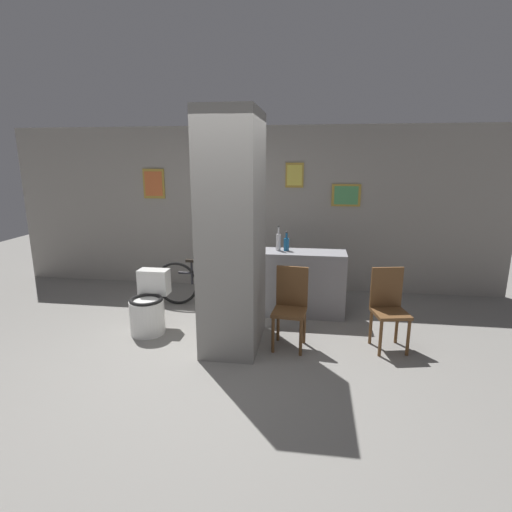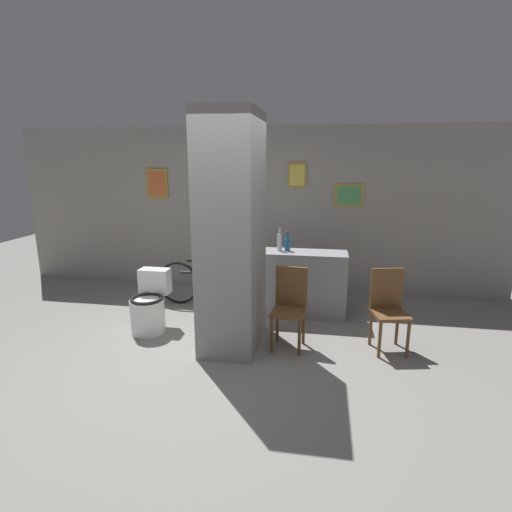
% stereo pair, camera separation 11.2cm
% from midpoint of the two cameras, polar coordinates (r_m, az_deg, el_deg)
% --- Properties ---
extents(ground_plane, '(14.00, 14.00, 0.00)m').
position_cam_midpoint_polar(ground_plane, '(4.41, -6.98, -14.77)').
color(ground_plane, gray).
extents(wall_back, '(8.00, 0.09, 2.60)m').
position_cam_midpoint_polar(wall_back, '(6.50, -1.27, 6.71)').
color(wall_back, gray).
rests_on(wall_back, ground_plane).
extents(pillar_center, '(0.64, 1.02, 2.60)m').
position_cam_midpoint_polar(pillar_center, '(4.42, -4.05, 3.28)').
color(pillar_center, gray).
rests_on(pillar_center, ground_plane).
extents(counter_shelf, '(1.23, 0.44, 0.89)m').
position_cam_midpoint_polar(counter_shelf, '(5.50, 5.64, -3.86)').
color(counter_shelf, gray).
rests_on(counter_shelf, ground_plane).
extents(toilet, '(0.42, 0.58, 0.74)m').
position_cam_midpoint_polar(toilet, '(5.15, -15.67, -7.11)').
color(toilet, white).
rests_on(toilet, ground_plane).
extents(chair_near_pillar, '(0.40, 0.40, 0.92)m').
position_cam_midpoint_polar(chair_near_pillar, '(4.55, 4.24, -6.90)').
color(chair_near_pillar, brown).
rests_on(chair_near_pillar, ground_plane).
extents(chair_by_doorway, '(0.43, 0.43, 0.92)m').
position_cam_midpoint_polar(chair_by_doorway, '(4.73, 17.75, -6.75)').
color(chair_by_doorway, brown).
rests_on(chair_by_doorway, ground_plane).
extents(bicycle, '(1.58, 0.42, 0.69)m').
position_cam_midpoint_polar(bicycle, '(5.83, -7.41, -3.97)').
color(bicycle, black).
rests_on(bicycle, ground_plane).
extents(bottle_tall, '(0.06, 0.06, 0.34)m').
position_cam_midpoint_polar(bottle_tall, '(5.41, 2.62, 2.12)').
color(bottle_tall, silver).
rests_on(bottle_tall, counter_shelf).
extents(bottle_short, '(0.07, 0.07, 0.27)m').
position_cam_midpoint_polar(bottle_short, '(5.41, 3.77, 1.79)').
color(bottle_short, '#19598C').
rests_on(bottle_short, counter_shelf).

